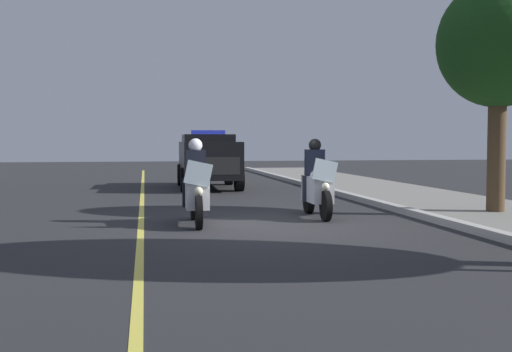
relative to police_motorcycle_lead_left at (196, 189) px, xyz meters
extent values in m
plane|color=#28282B|center=(0.27, 1.39, -0.70)|extent=(80.00, 80.00, 0.00)
cube|color=#B7B5AD|center=(0.27, 4.86, -0.62)|extent=(48.00, 0.24, 0.15)
cube|color=gray|center=(0.27, 6.76, -0.65)|extent=(48.00, 3.60, 0.10)
cube|color=#E0D14C|center=(0.27, -1.09, -0.70)|extent=(48.00, 0.12, 0.01)
cylinder|color=black|center=(0.76, -0.01, -0.38)|extent=(0.64, 0.13, 0.64)
cylinder|color=black|center=(-0.74, 0.01, -0.38)|extent=(0.64, 0.15, 0.64)
cube|color=white|center=(0.03, 0.00, -0.08)|extent=(1.21, 0.46, 0.56)
ellipsoid|color=white|center=(0.08, 0.00, 0.22)|extent=(0.57, 0.33, 0.24)
cube|color=silver|center=(0.66, -0.01, 0.35)|extent=(0.07, 0.56, 0.53)
sphere|color=#F9F4CC|center=(0.72, -0.01, 0.02)|extent=(0.17, 0.17, 0.17)
sphere|color=red|center=(0.53, -0.17, 0.28)|extent=(0.09, 0.09, 0.09)
sphere|color=#1933F2|center=(0.54, 0.15, 0.28)|extent=(0.09, 0.09, 0.09)
cube|color=black|center=(-0.20, 0.00, 0.48)|extent=(0.29, 0.41, 0.60)
cube|color=black|center=(-0.13, 0.20, -0.08)|extent=(0.18, 0.14, 0.56)
cube|color=black|center=(-0.14, -0.20, -0.08)|extent=(0.18, 0.14, 0.56)
sphere|color=silver|center=(-0.18, 0.00, 0.88)|extent=(0.28, 0.28, 0.28)
cylinder|color=black|center=(0.00, 2.68, -0.38)|extent=(0.64, 0.13, 0.64)
cylinder|color=black|center=(-1.50, 2.71, -0.38)|extent=(0.64, 0.15, 0.64)
cube|color=silver|center=(-0.73, 2.70, -0.08)|extent=(1.21, 0.46, 0.56)
ellipsoid|color=silver|center=(-0.68, 2.70, 0.22)|extent=(0.57, 0.33, 0.24)
cube|color=silver|center=(-0.10, 2.69, 0.35)|extent=(0.07, 0.56, 0.53)
sphere|color=#F9F4CC|center=(-0.04, 2.69, 0.02)|extent=(0.17, 0.17, 0.17)
sphere|color=red|center=(-0.23, 2.53, 0.28)|extent=(0.09, 0.09, 0.09)
sphere|color=#1933F2|center=(-0.22, 2.85, 0.28)|extent=(0.09, 0.09, 0.09)
cube|color=black|center=(-0.96, 2.70, 0.48)|extent=(0.29, 0.41, 0.60)
cube|color=black|center=(-0.89, 2.90, -0.08)|extent=(0.18, 0.14, 0.56)
cube|color=black|center=(-0.90, 2.50, -0.08)|extent=(0.18, 0.14, 0.56)
sphere|color=black|center=(-0.94, 2.70, 0.88)|extent=(0.28, 0.28, 0.28)
cube|color=black|center=(-9.70, 1.22, 0.32)|extent=(4.94, 1.99, 1.24)
cube|color=black|center=(-10.00, 1.22, 1.02)|extent=(2.43, 1.79, 0.36)
cube|color=#2633D8|center=(-9.80, 1.22, 1.28)|extent=(0.30, 1.21, 0.14)
cube|color=black|center=(-7.30, 1.17, 0.18)|extent=(0.15, 1.62, 0.56)
cylinder|color=black|center=(-8.13, 2.09, -0.30)|extent=(0.81, 0.30, 0.80)
cylinder|color=black|center=(-8.17, 0.29, -0.30)|extent=(0.81, 0.30, 0.80)
cylinder|color=black|center=(-11.23, 2.14, -0.30)|extent=(0.81, 0.30, 0.80)
cylinder|color=black|center=(-11.27, 0.34, -0.30)|extent=(0.81, 0.30, 0.80)
cylinder|color=#4C3823|center=(-0.30, 6.70, 0.73)|extent=(0.40, 0.40, 2.65)
ellipsoid|color=#194216|center=(-0.30, 6.70, 3.13)|extent=(2.69, 2.69, 2.83)
camera|label=1|loc=(12.51, -1.01, 0.96)|focal=44.09mm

